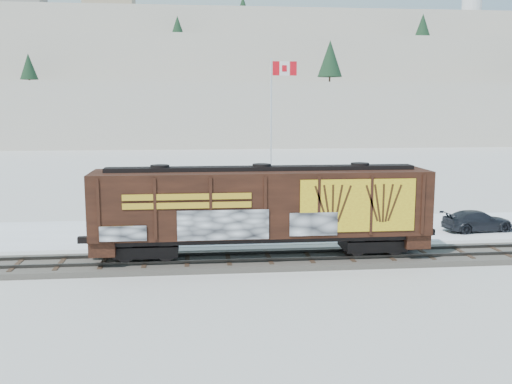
{
  "coord_description": "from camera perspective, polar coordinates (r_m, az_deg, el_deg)",
  "views": [
    {
      "loc": [
        -5.46,
        -27.19,
        7.69
      ],
      "look_at": [
        -2.31,
        3.0,
        3.1
      ],
      "focal_mm": 40.0,
      "sensor_mm": 36.0,
      "label": 1
    }
  ],
  "objects": [
    {
      "name": "rail_track",
      "position": [
        28.74,
        5.25,
        -6.66
      ],
      "size": [
        50.0,
        3.4,
        0.43
      ],
      "color": "#59544C",
      "rests_on": "ground"
    },
    {
      "name": "ground",
      "position": [
        28.78,
        5.24,
        -6.94
      ],
      "size": [
        500.0,
        500.0,
        0.0
      ],
      "primitive_type": "plane",
      "color": "white",
      "rests_on": "ground"
    },
    {
      "name": "hillside",
      "position": [
        167.21,
        -4.16,
        10.87
      ],
      "size": [
        360.0,
        110.0,
        93.0
      ],
      "color": "white",
      "rests_on": "ground"
    },
    {
      "name": "hopper_railcar",
      "position": [
        27.79,
        0.58,
        -1.4
      ],
      "size": [
        16.21,
        3.06,
        4.38
      ],
      "color": "black",
      "rests_on": "rail_track"
    },
    {
      "name": "parking_strip",
      "position": [
        35.95,
        2.93,
        -3.74
      ],
      "size": [
        40.0,
        8.0,
        0.03
      ],
      "primitive_type": "cube",
      "color": "white",
      "rests_on": "ground"
    },
    {
      "name": "car_silver",
      "position": [
        34.23,
        -2.6,
        -3.21
      ],
      "size": [
        4.19,
        2.88,
        1.32
      ],
      "primitive_type": "imported",
      "rotation": [
        0.0,
        0.0,
        1.95
      ],
      "color": "#B1B2B8",
      "rests_on": "parking_strip"
    },
    {
      "name": "car_white",
      "position": [
        36.32,
        0.36,
        -2.51
      ],
      "size": [
        4.06,
        1.44,
        1.33
      ],
      "primitive_type": "imported",
      "rotation": [
        0.0,
        0.0,
        1.56
      ],
      "color": "silver",
      "rests_on": "parking_strip"
    },
    {
      "name": "flagpole",
      "position": [
        41.69,
        1.65,
        3.59
      ],
      "size": [
        2.3,
        0.9,
        11.05
      ],
      "color": "silver",
      "rests_on": "ground"
    },
    {
      "name": "car_dark",
      "position": [
        37.81,
        21.27,
        -2.7
      ],
      "size": [
        4.55,
        2.23,
        1.27
      ],
      "primitive_type": "imported",
      "rotation": [
        0.0,
        0.0,
        1.68
      ],
      "color": "#212329",
      "rests_on": "parking_strip"
    }
  ]
}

